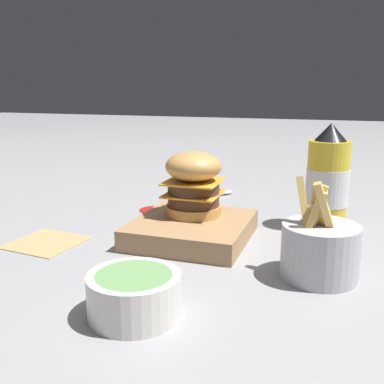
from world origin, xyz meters
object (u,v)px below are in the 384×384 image
side_bowl (134,294)px  spoon (219,195)px  ketchup_bottle (327,182)px  fries_basket (320,249)px  serving_board (192,229)px  burger (194,183)px

side_bowl → spoon: (-0.60, -0.06, -0.02)m
ketchup_bottle → side_bowl: (0.43, -0.20, -0.06)m
side_bowl → spoon: 0.60m
ketchup_bottle → fries_basket: size_ratio=1.39×
serving_board → spoon: (-0.32, -0.04, -0.01)m
burger → ketchup_bottle: size_ratio=0.58×
ketchup_bottle → spoon: (-0.17, -0.26, -0.08)m
fries_basket → side_bowl: 0.27m
serving_board → ketchup_bottle: 0.28m
serving_board → fries_basket: bearing=66.5°
ketchup_bottle → serving_board: bearing=-55.9°
serving_board → fries_basket: size_ratio=1.45×
serving_board → side_bowl: (0.28, 0.02, 0.01)m
serving_board → burger: (-0.03, -0.01, 0.08)m
side_bowl → fries_basket: bearing=132.6°
burger → spoon: (-0.29, -0.03, -0.09)m
burger → spoon: bearing=-173.9°
serving_board → burger: bearing=-166.4°
burger → side_bowl: size_ratio=1.04×
burger → side_bowl: 0.32m
ketchup_bottle → spoon: bearing=-123.0°
fries_basket → serving_board: bearing=-113.5°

